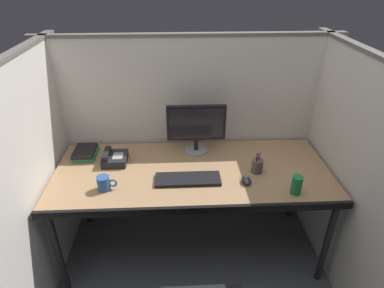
% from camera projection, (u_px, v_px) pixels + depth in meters
% --- Properties ---
extents(ground_plane, '(8.00, 8.00, 0.00)m').
position_uv_depth(ground_plane, '(194.00, 278.00, 2.35)').
color(ground_plane, '#4C5156').
extents(cubicle_partition_rear, '(2.21, 0.06, 1.57)m').
position_uv_depth(cubicle_partition_rear, '(190.00, 134.00, 2.61)').
color(cubicle_partition_rear, beige).
rests_on(cubicle_partition_rear, ground).
extents(cubicle_partition_left, '(0.06, 1.41, 1.57)m').
position_uv_depth(cubicle_partition_left, '(39.00, 177.00, 2.09)').
color(cubicle_partition_left, beige).
rests_on(cubicle_partition_left, ground).
extents(cubicle_partition_right, '(0.06, 1.41, 1.57)m').
position_uv_depth(cubicle_partition_right, '(341.00, 168.00, 2.18)').
color(cubicle_partition_right, beige).
rests_on(cubicle_partition_right, ground).
extents(desk, '(1.90, 0.80, 0.74)m').
position_uv_depth(desk, '(192.00, 177.00, 2.26)').
color(desk, '#997551').
rests_on(desk, ground).
extents(monitor_center, '(0.43, 0.17, 0.37)m').
position_uv_depth(monitor_center, '(196.00, 126.00, 2.37)').
color(monitor_center, gray).
rests_on(monitor_center, desk).
extents(keyboard_main, '(0.43, 0.15, 0.02)m').
position_uv_depth(keyboard_main, '(188.00, 179.00, 2.14)').
color(keyboard_main, black).
rests_on(keyboard_main, desk).
extents(computer_mouse, '(0.06, 0.10, 0.04)m').
position_uv_depth(computer_mouse, '(246.00, 180.00, 2.11)').
color(computer_mouse, black).
rests_on(computer_mouse, desk).
extents(pen_cup, '(0.08, 0.08, 0.16)m').
position_uv_depth(pen_cup, '(257.00, 166.00, 2.21)').
color(pen_cup, '#4C4742').
rests_on(pen_cup, desk).
extents(book_stack, '(0.16, 0.22, 0.06)m').
position_uv_depth(book_stack, '(86.00, 152.00, 2.40)').
color(book_stack, '#26723F').
rests_on(book_stack, desk).
extents(coffee_mug, '(0.13, 0.08, 0.09)m').
position_uv_depth(coffee_mug, '(104.00, 183.00, 2.04)').
color(coffee_mug, '#264C8C').
rests_on(coffee_mug, desk).
extents(soda_can, '(0.07, 0.07, 0.12)m').
position_uv_depth(soda_can, '(297.00, 185.00, 2.00)').
color(soda_can, '#197233').
rests_on(soda_can, desk).
extents(desk_phone, '(0.17, 0.19, 0.09)m').
position_uv_depth(desk_phone, '(114.00, 158.00, 2.32)').
color(desk_phone, black).
rests_on(desk_phone, desk).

